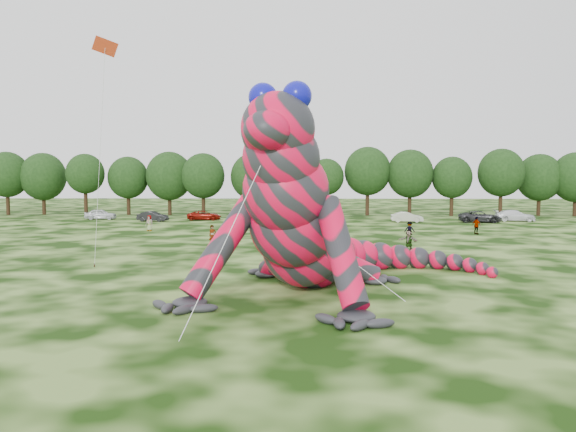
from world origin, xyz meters
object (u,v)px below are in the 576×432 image
(tree_2, at_px, (43,184))
(spectator_1, at_px, (265,234))
(tree_3, at_px, (85,185))
(car_5, at_px, (407,217))
(car_7, at_px, (515,216))
(tree_7, at_px, (253,185))
(tree_13, at_px, (501,183))
(spectator_0, at_px, (212,236))
(tree_4, at_px, (128,186))
(spectator_5, at_px, (409,241))
(tree_1, at_px, (7,183))
(spectator_4, at_px, (149,223))
(inflatable_gecko, at_px, (310,192))
(tree_8, at_px, (291,186))
(car_3, at_px, (261,216))
(tree_15, at_px, (576,184))
(car_0, at_px, (101,214))
(flying_kite, at_px, (104,62))
(tree_12, at_px, (452,186))
(spectator_2, at_px, (410,230))
(car_6, at_px, (480,217))
(tree_11, at_px, (410,183))
(car_4, at_px, (318,216))
(tree_5, at_px, (169,183))
(spectator_3, at_px, (477,226))
(tree_9, at_px, (326,187))
(tree_6, at_px, (203,185))
(tree_14, at_px, (539,185))
(car_1, at_px, (153,216))
(car_2, at_px, (204,215))

(tree_2, height_order, spectator_1, tree_2)
(tree_3, distance_m, car_5, 48.34)
(tree_3, bearing_deg, car_7, -8.27)
(tree_7, xyz_separation_m, tree_13, (37.21, 0.32, 0.33))
(spectator_0, bearing_deg, car_5, 12.41)
(tree_4, distance_m, spectator_5, 54.84)
(tree_1, xyz_separation_m, spectator_4, (28.88, -24.30, -4.02))
(inflatable_gecko, xyz_separation_m, tree_1, (-46.38, 54.73, -0.36))
(tree_8, relative_size, car_3, 1.81)
(tree_15, relative_size, car_0, 2.26)
(flying_kite, distance_m, tree_12, 61.72)
(tree_8, bearing_deg, tree_1, 178.62)
(car_7, height_order, spectator_2, spectator_2)
(car_5, distance_m, spectator_4, 33.04)
(tree_13, xyz_separation_m, car_6, (-6.44, -11.04, -4.31))
(spectator_0, bearing_deg, tree_2, 93.16)
(tree_7, distance_m, spectator_2, 34.62)
(tree_11, distance_m, car_3, 24.75)
(car_5, height_order, spectator_0, spectator_0)
(car_4, bearing_deg, spectator_5, -166.65)
(car_7, bearing_deg, spectator_5, 155.54)
(tree_5, height_order, car_7, tree_5)
(spectator_1, bearing_deg, tree_3, -96.82)
(spectator_3, bearing_deg, tree_13, -60.98)
(tree_7, relative_size, tree_15, 0.98)
(tree_9, distance_m, tree_11, 12.77)
(tree_6, relative_size, tree_7, 1.00)
(tree_4, bearing_deg, tree_9, -2.55)
(spectator_2, bearing_deg, tree_12, -98.02)
(tree_11, distance_m, spectator_4, 41.48)
(tree_3, distance_m, tree_13, 62.85)
(car_4, bearing_deg, spectator_3, -134.83)
(car_3, bearing_deg, car_0, 89.54)
(tree_13, bearing_deg, tree_15, 3.25)
(tree_5, xyz_separation_m, tree_14, (56.59, 0.29, -0.20))
(tree_7, relative_size, car_1, 2.31)
(spectator_2, bearing_deg, car_6, -110.72)
(tree_4, bearing_deg, spectator_2, -39.52)
(car_2, bearing_deg, tree_7, -41.00)
(inflatable_gecko, relative_size, tree_9, 2.43)
(tree_1, height_order, car_7, tree_1)
(tree_7, relative_size, car_6, 1.75)
(car_7, bearing_deg, car_2, 97.27)
(spectator_2, bearing_deg, car_5, -85.95)
(tree_4, distance_m, car_4, 31.45)
(spectator_1, bearing_deg, tree_8, -140.78)
(spectator_0, bearing_deg, car_6, 1.97)
(tree_9, bearing_deg, car_7, -20.35)
(tree_7, height_order, spectator_0, tree_7)
(tree_9, bearing_deg, tree_8, -176.11)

